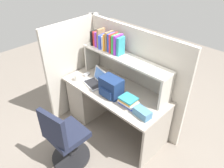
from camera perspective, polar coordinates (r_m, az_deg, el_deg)
The scene contains 13 objects.
ground_plane at distance 3.58m, azimuth 0.57°, elevation -10.97°, with size 8.00×8.00×0.00m, color slate.
desk at distance 3.53m, azimuth -3.94°, elevation -3.15°, with size 1.60×0.70×0.73m.
cubicle_partition_rear at distance 3.32m, azimuth 5.22°, elevation 1.91°, with size 1.84×0.05×1.55m, color #BCB5A8.
cubicle_partition_left at distance 3.61m, azimuth -9.70°, elevation 4.36°, with size 0.05×1.06×1.55m, color #BCB5A8.
overhead_hutch at distance 3.04m, azimuth 3.32°, elevation 5.51°, with size 1.44×0.28×0.45m.
reference_books_on_shelf at distance 3.15m, azimuth -1.12°, elevation 11.09°, with size 0.56×0.17×0.28m.
laptop at distance 3.21m, azimuth -4.19°, elevation 0.88°, with size 0.36×0.32×0.22m.
backpack at distance 2.93m, azimuth -0.26°, elevation -0.82°, with size 0.30×0.22×0.27m.
computer_mouse at distance 3.44m, azimuth -6.69°, elevation 2.52°, with size 0.06×0.10×0.03m, color silver.
paper_cup at distance 3.32m, azimuth -9.18°, elevation 1.65°, with size 0.08×0.08×0.10m, color white.
tissue_box at distance 2.67m, azimuth 7.95°, elevation -7.49°, with size 0.22×0.12×0.10m, color teal.
desk_book_stack at distance 2.81m, azimuth 4.35°, elevation -4.47°, with size 0.25×0.20×0.12m.
office_chair at distance 2.92m, azimuth -12.22°, elevation -14.19°, with size 0.52×0.52×0.93m.
Camera 1 is at (1.74, -1.82, 2.55)m, focal length 34.84 mm.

